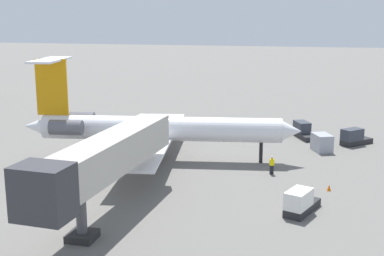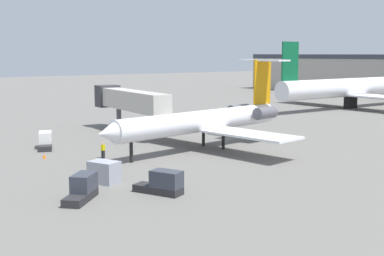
{
  "view_description": "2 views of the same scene",
  "coord_description": "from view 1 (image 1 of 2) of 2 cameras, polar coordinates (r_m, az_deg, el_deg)",
  "views": [
    {
      "loc": [
        -45.19,
        -15.6,
        14.46
      ],
      "look_at": [
        2.35,
        -3.98,
        3.61
      ],
      "focal_mm": 47.78,
      "sensor_mm": 36.0,
      "label": 1
    },
    {
      "loc": [
        49.68,
        -35.37,
        10.91
      ],
      "look_at": [
        4.13,
        -2.98,
        2.88
      ],
      "focal_mm": 48.42,
      "sensor_mm": 36.0,
      "label": 2
    }
  ],
  "objects": [
    {
      "name": "baggage_tug_lead",
      "position": [
        39.12,
        11.99,
        -8.16
      ],
      "size": [
        4.24,
        2.73,
        1.9
      ],
      "color": "#262628",
      "rests_on": "ground_plane"
    },
    {
      "name": "baggage_tug_spare",
      "position": [
        62.86,
        12.28,
        -0.31
      ],
      "size": [
        4.22,
        2.94,
        1.9
      ],
      "color": "#262628",
      "rests_on": "ground_plane"
    },
    {
      "name": "jet_bridge",
      "position": [
        35.99,
        -10.19,
        -3.63
      ],
      "size": [
        18.62,
        4.06,
        6.27
      ],
      "color": "#B7B2A8",
      "rests_on": "ground_plane"
    },
    {
      "name": "regional_jet",
      "position": [
        51.53,
        -4.68,
        0.08
      ],
      "size": [
        23.99,
        28.2,
        10.19
      ],
      "color": "white",
      "rests_on": "ground_plane"
    },
    {
      "name": "ground_crew_marshaller",
      "position": [
        47.96,
        8.9,
        -4.13
      ],
      "size": [
        0.4,
        0.47,
        1.69
      ],
      "color": "black",
      "rests_on": "ground_plane"
    },
    {
      "name": "traffic_cone_near",
      "position": [
        44.72,
        15.05,
        -6.44
      ],
      "size": [
        0.36,
        0.36,
        0.55
      ],
      "color": "orange",
      "rests_on": "ground_plane"
    },
    {
      "name": "ground_plane",
      "position": [
        49.96,
        -5.09,
        -4.44
      ],
      "size": [
        400.0,
        400.0,
        0.1
      ],
      "primitive_type": "cube",
      "color": "#66635E"
    },
    {
      "name": "baggage_tug_trailing",
      "position": [
        60.87,
        17.63,
        -1.03
      ],
      "size": [
        3.82,
        3.82,
        1.9
      ],
      "color": "#262628",
      "rests_on": "ground_plane"
    },
    {
      "name": "cargo_container_uld",
      "position": [
        57.1,
        14.29,
        -1.59
      ],
      "size": [
        2.95,
        2.5,
        1.88
      ],
      "color": "#999EA8",
      "rests_on": "ground_plane"
    }
  ]
}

